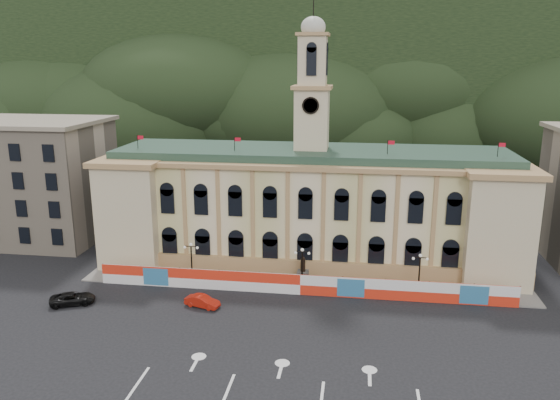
# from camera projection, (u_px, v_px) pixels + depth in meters

# --- Properties ---
(ground) EXTENTS (260.00, 260.00, 0.00)m
(ground) POSITION_uv_depth(u_px,v_px,m) (283.00, 360.00, 51.08)
(ground) COLOR black
(ground) RESTS_ON ground
(lane_markings) EXTENTS (26.00, 10.00, 0.02)m
(lane_markings) POSITION_uv_depth(u_px,v_px,m) (275.00, 391.00, 46.29)
(lane_markings) COLOR white
(lane_markings) RESTS_ON ground
(hill_ridge) EXTENTS (230.00, 80.00, 64.00)m
(hill_ridge) POSITION_uv_depth(u_px,v_px,m) (339.00, 87.00, 163.20)
(hill_ridge) COLOR black
(hill_ridge) RESTS_ON ground
(city_hall) EXTENTS (56.20, 17.60, 37.10)m
(city_hall) POSITION_uv_depth(u_px,v_px,m) (310.00, 205.00, 75.63)
(city_hall) COLOR beige
(city_hall) RESTS_ON ground
(side_building_left) EXTENTS (21.00, 17.00, 18.60)m
(side_building_left) POSITION_uv_depth(u_px,v_px,m) (36.00, 180.00, 84.36)
(side_building_left) COLOR #B7A58D
(side_building_left) RESTS_ON ground
(hoarding_fence) EXTENTS (50.00, 0.44, 2.50)m
(hoarding_fence) POSITION_uv_depth(u_px,v_px,m) (301.00, 284.00, 65.21)
(hoarding_fence) COLOR red
(hoarding_fence) RESTS_ON ground
(pavement) EXTENTS (56.00, 5.50, 0.16)m
(pavement) POSITION_uv_depth(u_px,v_px,m) (303.00, 285.00, 68.08)
(pavement) COLOR slate
(pavement) RESTS_ON ground
(statue) EXTENTS (1.40, 1.40, 3.72)m
(statue) POSITION_uv_depth(u_px,v_px,m) (303.00, 276.00, 68.05)
(statue) COLOR #595651
(statue) RESTS_ON ground
(lamp_left) EXTENTS (1.96, 0.44, 5.15)m
(lamp_left) POSITION_uv_depth(u_px,v_px,m) (191.00, 259.00, 68.55)
(lamp_left) COLOR black
(lamp_left) RESTS_ON ground
(lamp_center) EXTENTS (1.96, 0.44, 5.15)m
(lamp_center) POSITION_uv_depth(u_px,v_px,m) (302.00, 264.00, 66.62)
(lamp_center) COLOR black
(lamp_center) RESTS_ON ground
(lamp_right) EXTENTS (1.96, 0.44, 5.15)m
(lamp_right) POSITION_uv_depth(u_px,v_px,m) (419.00, 270.00, 64.68)
(lamp_right) COLOR black
(lamp_right) RESTS_ON ground
(red_sedan) EXTENTS (3.49, 4.80, 1.34)m
(red_sedan) POSITION_uv_depth(u_px,v_px,m) (202.00, 301.00, 62.00)
(red_sedan) COLOR #A9190C
(red_sedan) RESTS_ON ground
(black_suv) EXTENTS (5.88, 6.63, 1.38)m
(black_suv) POSITION_uv_depth(u_px,v_px,m) (73.00, 299.00, 62.68)
(black_suv) COLOR black
(black_suv) RESTS_ON ground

